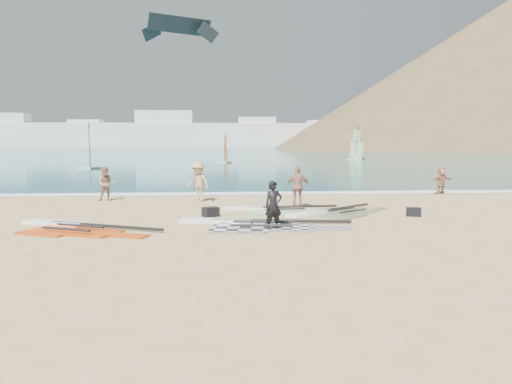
{
  "coord_description": "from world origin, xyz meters",
  "views": [
    {
      "loc": [
        -2.3,
        -14.66,
        3.0
      ],
      "look_at": [
        -0.94,
        4.0,
        1.0
      ],
      "focal_mm": 35.0,
      "sensor_mm": 36.0,
      "label": 1
    }
  ],
  "objects": [
    {
      "name": "windsurfer_right",
      "position": [
        17.65,
        56.99,
        1.38
      ],
      "size": [
        2.73,
        2.97,
        4.83
      ],
      "rotation": [
        0.0,
        0.0,
        0.43
      ],
      "color": "white",
      "rests_on": "ground"
    },
    {
      "name": "sea",
      "position": [
        0.0,
        132.0,
        0.0
      ],
      "size": [
        300.0,
        240.0,
        0.06
      ],
      "primitive_type": "cube",
      "color": "#0C4255",
      "rests_on": "ground"
    },
    {
      "name": "rig_orange",
      "position": [
        2.22,
        4.81,
        0.05
      ],
      "size": [
        4.64,
        3.77,
        0.19
      ],
      "rotation": [
        0.0,
        0.0,
        0.67
      ],
      "color": "#E54C00",
      "rests_on": "ground"
    },
    {
      "name": "beachgoer_right",
      "position": [
        9.71,
        11.5,
        0.75
      ],
      "size": [
        1.46,
        0.92,
        1.51
      ],
      "primitive_type": "imported",
      "rotation": [
        0.0,
        0.0,
        0.37
      ],
      "color": "#A97051",
      "rests_on": "ground"
    },
    {
      "name": "windsurfer_centre",
      "position": [
        -1.56,
        47.11,
        1.15
      ],
      "size": [
        2.14,
        2.52,
        3.79
      ],
      "rotation": [
        0.0,
        0.0,
        0.16
      ],
      "color": "white",
      "rests_on": "ground"
    },
    {
      "name": "windsurfer_left",
      "position": [
        -15.1,
        35.77,
        1.32
      ],
      "size": [
        2.61,
        2.97,
        4.59
      ],
      "rotation": [
        0.0,
        0.0,
        0.29
      ],
      "color": "white",
      "rests_on": "ground"
    },
    {
      "name": "ground",
      "position": [
        0.0,
        0.0,
        0.0
      ],
      "size": [
        300.0,
        300.0,
        0.0
      ],
      "primitive_type": "plane",
      "color": "tan",
      "rests_on": "ground"
    },
    {
      "name": "surf_line",
      "position": [
        0.0,
        12.3,
        0.0
      ],
      "size": [
        300.0,
        1.2,
        0.04
      ],
      "primitive_type": "cube",
      "color": "white",
      "rests_on": "ground"
    },
    {
      "name": "headland_main",
      "position": [
        85.0,
        130.0,
        0.0
      ],
      "size": [
        143.0,
        143.0,
        45.0
      ],
      "primitive_type": "cone",
      "color": "brown",
      "rests_on": "ground"
    },
    {
      "name": "kitesurf_kite",
      "position": [
        -6.09,
        36.04,
        13.89
      ],
      "size": [
        6.9,
        3.85,
        2.47
      ],
      "rotation": [
        0.0,
        0.0,
        0.47
      ],
      "color": "black",
      "rests_on": "ground"
    },
    {
      "name": "beachgoer_left",
      "position": [
        -7.79,
        9.83,
        0.83
      ],
      "size": [
        0.88,
        0.72,
        1.66
      ],
      "primitive_type": "imported",
      "rotation": [
        0.0,
        0.0,
        0.12
      ],
      "color": "#997A51",
      "rests_on": "ground"
    },
    {
      "name": "beachgoer_mid",
      "position": [
        -3.33,
        9.19,
        0.95
      ],
      "size": [
        1.41,
        1.31,
        1.91
      ],
      "primitive_type": "imported",
      "rotation": [
        0.0,
        0.0,
        -0.65
      ],
      "color": "tan",
      "rests_on": "ground"
    },
    {
      "name": "gear_bag_near",
      "position": [
        -2.66,
        4.5,
        0.18
      ],
      "size": [
        0.71,
        0.66,
        0.37
      ],
      "primitive_type": "cube",
      "rotation": [
        0.0,
        0.0,
        0.54
      ],
      "color": "black",
      "rests_on": "ground"
    },
    {
      "name": "rig_red",
      "position": [
        -7.28,
        2.14,
        0.05
      ],
      "size": [
        5.17,
        3.54,
        0.2
      ],
      "rotation": [
        0.0,
        0.0,
        -0.42
      ],
      "color": "#C11106",
      "rests_on": "ground"
    },
    {
      "name": "rig_green",
      "position": [
        -0.11,
        5.89,
        0.05
      ],
      "size": [
        4.93,
        1.99,
        0.19
      ],
      "rotation": [
        0.0,
        0.0,
        0.08
      ],
      "color": "green",
      "rests_on": "ground"
    },
    {
      "name": "gear_bag_far",
      "position": [
        5.21,
        4.02,
        0.17
      ],
      "size": [
        0.66,
        0.56,
        0.34
      ],
      "primitive_type": "cube",
      "rotation": [
        0.0,
        0.0,
        -0.35
      ],
      "color": "black",
      "rests_on": "ground"
    },
    {
      "name": "person_wetsuit",
      "position": [
        -0.55,
        1.48,
        0.82
      ],
      "size": [
        0.67,
        0.52,
        1.63
      ],
      "primitive_type": "imported",
      "rotation": [
        0.0,
        0.0,
        0.25
      ],
      "color": "black",
      "rests_on": "ground"
    },
    {
      "name": "beachgoer_back",
      "position": [
        1.11,
        6.83,
        0.91
      ],
      "size": [
        1.09,
        0.5,
        1.83
      ],
      "primitive_type": "imported",
      "rotation": [
        0.0,
        0.0,
        3.1
      ],
      "color": "#A7715A",
      "rests_on": "ground"
    },
    {
      "name": "rig_grey",
      "position": [
        -1.3,
        2.38,
        0.05
      ],
      "size": [
        6.11,
        2.78,
        0.2
      ],
      "rotation": [
        0.0,
        0.0,
        -0.13
      ],
      "color": "black",
      "rests_on": "ground"
    },
    {
      "name": "far_town",
      "position": [
        -15.72,
        150.0,
        4.49
      ],
      "size": [
        160.0,
        8.0,
        12.0
      ],
      "color": "white",
      "rests_on": "ground"
    }
  ]
}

